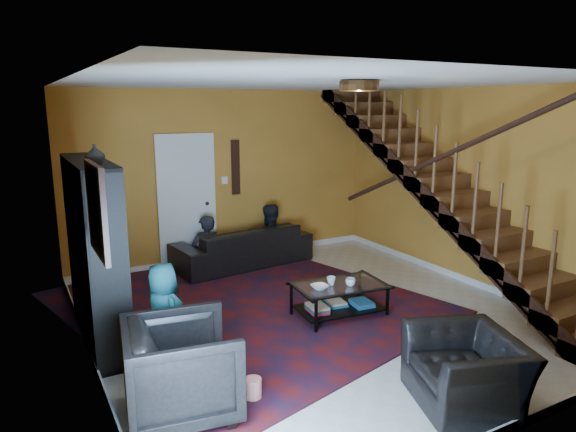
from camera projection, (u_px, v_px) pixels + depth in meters
name	position (u px, v px, depth m)	size (l,w,h in m)	color
floor	(314.00, 316.00, 6.35)	(5.50, 5.50, 0.00)	beige
room	(177.00, 296.00, 6.86)	(5.50, 5.50, 5.50)	#C6802C
staircase	(446.00, 191.00, 7.06)	(0.95, 5.02, 3.18)	brown
bookshelf	(96.00, 256.00, 5.53)	(0.35, 1.80, 2.00)	black
door	(187.00, 203.00, 8.14)	(0.82, 0.05, 2.05)	silver
framed_picture	(97.00, 210.00, 4.00)	(0.04, 0.74, 0.74)	maroon
wall_hanging	(236.00, 167.00, 8.43)	(0.14, 0.03, 0.90)	black
ceiling_fixture	(359.00, 86.00, 5.09)	(0.40, 0.40, 0.10)	#3F2814
rug	(244.00, 303.00, 6.73)	(3.91, 4.47, 0.02)	#4A0D0D
sofa	(243.00, 246.00, 8.28)	(2.23, 0.87, 0.65)	black
armchair_left	(182.00, 369.00, 4.24)	(0.88, 0.91, 0.83)	black
armchair_right	(466.00, 370.00, 4.44)	(0.95, 0.83, 0.62)	black
person_adult_a	(207.00, 257.00, 8.07)	(0.49, 0.32, 1.34)	black
person_adult_b	(269.00, 246.00, 8.58)	(0.68, 0.53, 1.40)	black
person_child	(164.00, 316.00, 5.02)	(0.52, 0.34, 1.07)	#19555F
coffee_table	(339.00, 298.00, 6.29)	(1.16, 0.76, 0.42)	black
cup_a	(350.00, 282.00, 6.18)	(0.12, 0.12, 0.09)	#999999
cup_b	(331.00, 281.00, 6.21)	(0.11, 0.11, 0.10)	#999999
bowl	(320.00, 287.00, 6.08)	(0.20, 0.20, 0.05)	#999999
vase	(95.00, 154.00, 4.86)	(0.18, 0.18, 0.19)	#999999
popcorn_bucket	(253.00, 388.00, 4.53)	(0.16, 0.16, 0.18)	red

